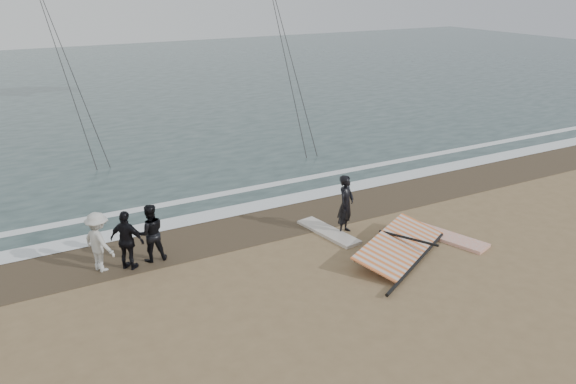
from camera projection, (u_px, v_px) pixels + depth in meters
name	position (u px, v px, depth m)	size (l,w,h in m)	color
ground	(380.00, 272.00, 15.58)	(120.00, 120.00, 0.00)	#8C704C
sea	(114.00, 84.00, 42.61)	(120.00, 54.00, 0.02)	#233838
wet_sand	(300.00, 215.00, 19.26)	(120.00, 2.80, 0.01)	#4C3D2B
foam_near	(281.00, 201.00, 20.40)	(120.00, 0.90, 0.01)	white
foam_far	(260.00, 187.00, 21.79)	(120.00, 0.45, 0.01)	white
man_main	(346.00, 204.00, 17.65)	(0.70, 0.46, 1.93)	black
board_white	(447.00, 237.00, 17.55)	(0.72, 2.56, 0.10)	silver
board_cream	(328.00, 232.00, 17.89)	(0.64, 2.41, 0.10)	beige
trio_cluster	(123.00, 239.00, 15.57)	(2.37, 1.45, 1.74)	black
sail_rig	(395.00, 247.00, 16.59)	(3.92, 3.35, 0.49)	black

